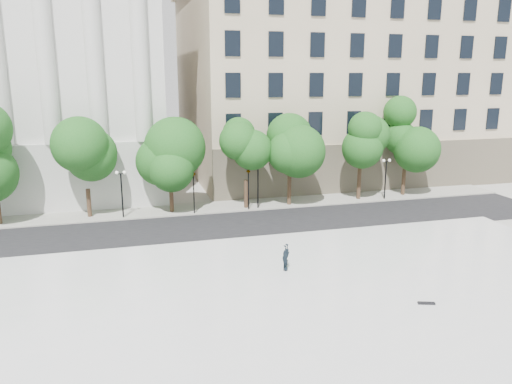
# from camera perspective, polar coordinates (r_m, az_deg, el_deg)

# --- Properties ---
(ground) EXTENTS (160.00, 160.00, 0.00)m
(ground) POSITION_cam_1_polar(r_m,az_deg,el_deg) (22.79, 2.18, -17.57)
(ground) COLOR #AAA7A0
(ground) RESTS_ON ground
(plaza) EXTENTS (44.00, 22.00, 0.45)m
(plaza) POSITION_cam_1_polar(r_m,az_deg,el_deg) (25.20, 0.11, -13.75)
(plaza) COLOR silver
(plaza) RESTS_ON ground
(street) EXTENTS (60.00, 8.00, 0.02)m
(street) POSITION_cam_1_polar(r_m,az_deg,el_deg) (38.92, -5.71, -4.20)
(street) COLOR black
(street) RESTS_ON ground
(far_sidewalk) EXTENTS (60.00, 4.00, 0.12)m
(far_sidewalk) POSITION_cam_1_polar(r_m,az_deg,el_deg) (44.60, -6.99, -1.88)
(far_sidewalk) COLOR #A7A59A
(far_sidewalk) RESTS_ON ground
(building_west) EXTENTS (31.50, 27.65, 25.60)m
(building_west) POSITION_cam_1_polar(r_m,az_deg,el_deg) (58.30, -26.84, 13.13)
(building_west) COLOR beige
(building_west) RESTS_ON ground
(building_east) EXTENTS (36.00, 26.15, 23.00)m
(building_east) POSITION_cam_1_polar(r_m,az_deg,el_deg) (63.11, 9.35, 12.68)
(building_east) COLOR beige
(building_east) RESTS_ON ground
(traffic_light_west) EXTENTS (0.79, 1.71, 4.17)m
(traffic_light_west) POSITION_cam_1_polar(r_m,az_deg,el_deg) (42.10, -7.19, 2.25)
(traffic_light_west) COLOR black
(traffic_light_west) RESTS_ON ground
(traffic_light_east) EXTENTS (0.51, 1.57, 4.12)m
(traffic_light_east) POSITION_cam_1_polar(r_m,az_deg,el_deg) (43.01, -0.88, 2.50)
(traffic_light_east) COLOR black
(traffic_light_east) RESTS_ON ground
(person_lying) EXTENTS (1.54, 1.55, 0.44)m
(person_lying) POSITION_cam_1_polar(r_m,az_deg,el_deg) (29.61, 3.38, -8.56)
(person_lying) COLOR black
(person_lying) RESTS_ON plaza
(skateboard) EXTENTS (0.87, 0.48, 0.09)m
(skateboard) POSITION_cam_1_polar(r_m,az_deg,el_deg) (27.03, 18.90, -11.93)
(skateboard) COLOR black
(skateboard) RESTS_ON plaza
(street_trees) EXTENTS (45.18, 5.35, 7.83)m
(street_trees) POSITION_cam_1_polar(r_m,az_deg,el_deg) (42.88, -8.25, 4.36)
(street_trees) COLOR #382619
(street_trees) RESTS_ON ground
(lamp_posts) EXTENTS (36.64, 0.28, 4.37)m
(lamp_posts) POSITION_cam_1_polar(r_m,az_deg,el_deg) (42.54, -7.28, 1.29)
(lamp_posts) COLOR black
(lamp_posts) RESTS_ON ground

